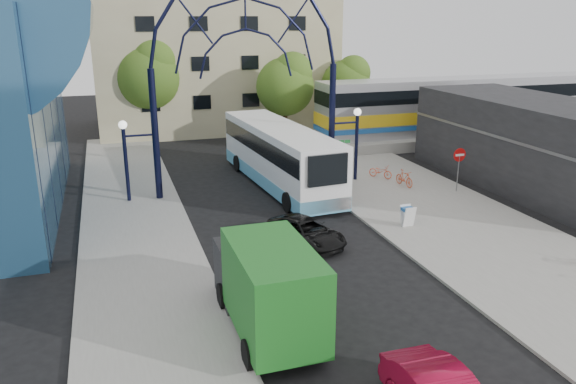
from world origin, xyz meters
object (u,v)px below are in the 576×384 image
object	(u,v)px
sandwich_board	(408,213)
tree_north_b	(149,74)
train_car	(469,104)
black_suv	(306,232)
tree_north_a	(287,83)
bike_near_a	(380,171)
city_bus	(279,155)
street_name_sign	(344,154)
bike_near_b	(404,178)
stop_sign	(342,159)
green_truck	(266,284)
tree_north_c	(348,82)
gateway_arch	(246,36)
do_not_enter_sign	(459,159)

from	to	relation	value
sandwich_board	tree_north_b	size ratio (longest dim) A/B	0.12
train_car	black_suv	xyz separation A→B (m)	(-19.53, -16.32, -2.34)
tree_north_b	sandwich_board	bearing A→B (deg)	-68.41
tree_north_a	sandwich_board	bearing A→B (deg)	-91.50
bike_near_a	city_bus	bearing A→B (deg)	136.55
street_name_sign	black_suv	size ratio (longest dim) A/B	0.70
bike_near_b	stop_sign	bearing A→B (deg)	169.40
sandwich_board	tree_north_a	world-z (taller)	tree_north_a
train_car	city_bus	xyz separation A→B (m)	(-17.98, -7.35, -1.08)
sandwich_board	bike_near_a	bearing A→B (deg)	71.70
train_car	black_suv	bearing A→B (deg)	-140.12
green_truck	tree_north_c	bearing A→B (deg)	61.84
tree_north_b	black_suv	bearing A→B (deg)	-79.82
sandwich_board	tree_north_b	bearing A→B (deg)	111.59
tree_north_a	bike_near_a	size ratio (longest dim) A/B	4.59
tree_north_a	green_truck	size ratio (longest dim) A/B	1.15
stop_sign	bike_near_a	size ratio (longest dim) A/B	1.64
green_truck	bike_near_b	size ratio (longest dim) A/B	3.95
gateway_arch	tree_north_a	size ratio (longest dim) A/B	1.95
gateway_arch	black_suv	distance (m)	11.55
black_suv	bike_near_b	size ratio (longest dim) A/B	2.59
tree_north_a	green_truck	bearing A→B (deg)	-109.25
gateway_arch	green_truck	bearing A→B (deg)	-102.08
stop_sign	tree_north_b	size ratio (longest dim) A/B	0.31
green_truck	bike_near_b	xyz separation A→B (m)	(11.81, 12.33, -0.95)
sandwich_board	bike_near_b	bearing A→B (deg)	62.08
city_bus	sandwich_board	bearing A→B (deg)	-71.79
tree_north_c	green_truck	xyz separation A→B (m)	(-15.22, -28.41, -2.74)
green_truck	train_car	bearing A→B (deg)	44.25
train_car	city_bus	world-z (taller)	train_car
train_car	bike_near_a	size ratio (longest dim) A/B	16.47
tree_north_b	black_suv	distance (m)	25.08
gateway_arch	train_car	bearing A→B (deg)	21.80
do_not_enter_sign	black_suv	distance (m)	11.46
tree_north_b	green_truck	size ratio (longest dim) A/B	1.31
do_not_enter_sign	tree_north_a	size ratio (longest dim) A/B	0.35
train_car	gateway_arch	bearing A→B (deg)	-158.20
gateway_arch	city_bus	distance (m)	7.06
green_truck	bike_near_a	size ratio (longest dim) A/B	4.00
tree_north_b	green_truck	xyz separation A→B (m)	(0.78, -30.41, -3.73)
bike_near_a	stop_sign	bearing A→B (deg)	172.39
sandwich_board	tree_north_c	world-z (taller)	tree_north_c
train_car	stop_sign	bearing A→B (deg)	-146.66
gateway_arch	tree_north_c	bearing A→B (deg)	48.96
street_name_sign	stop_sign	bearing A→B (deg)	-123.64
city_bus	tree_north_b	bearing A→B (deg)	106.89
stop_sign	black_suv	size ratio (longest dim) A/B	0.62
tree_north_a	bike_near_b	xyz separation A→B (m)	(2.59, -14.08, -4.02)
tree_north_b	bike_near_b	distance (m)	22.52
black_suv	gateway_arch	bearing A→B (deg)	74.01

